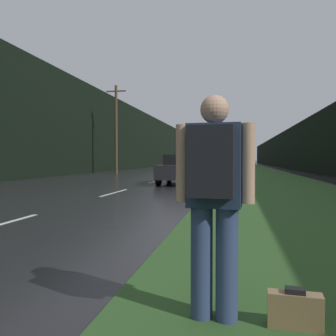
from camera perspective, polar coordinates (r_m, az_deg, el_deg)
name	(u,v)px	position (r m, az deg, el deg)	size (l,w,h in m)	color
grass_verge	(253,171)	(38.90, 13.53, -0.49)	(6.00, 240.00, 0.02)	#2D5123
lane_stripe_c	(114,193)	(13.87, -8.58, -3.93)	(0.12, 3.00, 0.01)	silver
lane_stripe_d	(155,181)	(20.59, -2.12, -2.16)	(0.12, 3.00, 0.01)	silver
treeline_far_side	(135,140)	(50.89, -5.31, 4.55)	(2.00, 140.00, 8.11)	black
treeline_near_side	(297,149)	(49.49, 19.95, 2.96)	(2.00, 140.00, 5.35)	black
utility_pole_far	(116,128)	(31.77, -8.31, 6.33)	(1.80, 0.24, 7.76)	#4C3823
stop_sign	(216,143)	(11.89, 7.65, 4.07)	(0.64, 0.07, 3.08)	slate
hitchhiker_with_backpack	(214,193)	(2.82, 7.34, -3.95)	(0.63, 0.44, 1.81)	navy
suitcase	(295,311)	(3.05, 19.69, -20.80)	(0.41, 0.16, 0.32)	olive
car_passing_near	(180,169)	(18.60, 1.96, -0.18)	(1.89, 4.58, 1.52)	black
delivery_truck	(210,157)	(89.80, 6.72, 1.69)	(2.57, 7.40, 3.22)	black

